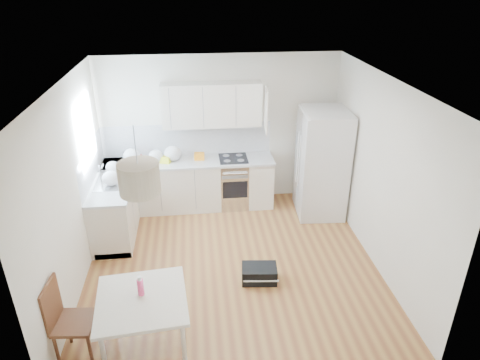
# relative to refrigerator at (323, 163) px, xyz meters

# --- Properties ---
(floor) EXTENTS (4.20, 4.20, 0.00)m
(floor) POSITION_rel_refrigerator_xyz_m (-1.72, -1.41, -0.93)
(floor) COLOR brown
(floor) RESTS_ON ground
(ceiling) EXTENTS (4.20, 4.20, 0.00)m
(ceiling) POSITION_rel_refrigerator_xyz_m (-1.72, -1.41, 1.77)
(ceiling) COLOR white
(ceiling) RESTS_ON wall_back
(wall_back) EXTENTS (4.20, 0.00, 4.20)m
(wall_back) POSITION_rel_refrigerator_xyz_m (-1.72, 0.69, 0.42)
(wall_back) COLOR silver
(wall_back) RESTS_ON floor
(wall_left) EXTENTS (0.00, 4.20, 4.20)m
(wall_left) POSITION_rel_refrigerator_xyz_m (-3.82, -1.41, 0.42)
(wall_left) COLOR silver
(wall_left) RESTS_ON floor
(wall_right) EXTENTS (0.00, 4.20, 4.20)m
(wall_right) POSITION_rel_refrigerator_xyz_m (0.38, -1.41, 0.42)
(wall_right) COLOR silver
(wall_right) RESTS_ON floor
(window_glassblock) EXTENTS (0.02, 1.00, 1.00)m
(window_glassblock) POSITION_rel_refrigerator_xyz_m (-3.80, -0.26, 0.82)
(window_glassblock) COLOR #BFE0F9
(window_glassblock) RESTS_ON wall_left
(cabinets_back) EXTENTS (3.00, 0.60, 0.88)m
(cabinets_back) POSITION_rel_refrigerator_xyz_m (-2.32, 0.39, -0.49)
(cabinets_back) COLOR silver
(cabinets_back) RESTS_ON floor
(cabinets_left) EXTENTS (0.60, 1.80, 0.88)m
(cabinets_left) POSITION_rel_refrigerator_xyz_m (-3.52, -0.21, -0.49)
(cabinets_left) COLOR silver
(cabinets_left) RESTS_ON floor
(counter_back) EXTENTS (3.02, 0.64, 0.04)m
(counter_back) POSITION_rel_refrigerator_xyz_m (-2.32, 0.39, -0.03)
(counter_back) COLOR #BABDBF
(counter_back) RESTS_ON cabinets_back
(counter_left) EXTENTS (0.64, 1.82, 0.04)m
(counter_left) POSITION_rel_refrigerator_xyz_m (-3.52, -0.21, -0.03)
(counter_left) COLOR #BABDBF
(counter_left) RESTS_ON cabinets_left
(backsplash_back) EXTENTS (3.00, 0.01, 0.58)m
(backsplash_back) POSITION_rel_refrigerator_xyz_m (-2.32, 0.69, 0.28)
(backsplash_back) COLOR white
(backsplash_back) RESTS_ON wall_back
(backsplash_left) EXTENTS (0.01, 1.80, 0.58)m
(backsplash_left) POSITION_rel_refrigerator_xyz_m (-3.81, -0.21, 0.28)
(backsplash_left) COLOR white
(backsplash_left) RESTS_ON wall_left
(upper_cabinets) EXTENTS (1.70, 0.32, 0.75)m
(upper_cabinets) POSITION_rel_refrigerator_xyz_m (-1.87, 0.53, 0.94)
(upper_cabinets) COLOR silver
(upper_cabinets) RESTS_ON wall_back
(range_oven) EXTENTS (0.50, 0.61, 0.88)m
(range_oven) POSITION_rel_refrigerator_xyz_m (-1.52, 0.39, -0.49)
(range_oven) COLOR silver
(range_oven) RESTS_ON floor
(sink) EXTENTS (0.50, 0.80, 0.16)m
(sink) POSITION_rel_refrigerator_xyz_m (-3.52, -0.26, -0.02)
(sink) COLOR silver
(sink) RESTS_ON counter_left
(refrigerator) EXTENTS (0.95, 0.99, 1.87)m
(refrigerator) POSITION_rel_refrigerator_xyz_m (0.00, 0.00, 0.00)
(refrigerator) COLOR white
(refrigerator) RESTS_ON floor
(dining_table) EXTENTS (1.04, 1.04, 0.75)m
(dining_table) POSITION_rel_refrigerator_xyz_m (-2.84, -2.91, -0.26)
(dining_table) COLOR beige
(dining_table) RESTS_ON floor
(dining_chair) EXTENTS (0.46, 0.46, 1.00)m
(dining_chair) POSITION_rel_refrigerator_xyz_m (-3.58, -2.89, -0.44)
(dining_chair) COLOR #472315
(dining_chair) RESTS_ON floor
(drink_bottle) EXTENTS (0.08, 0.08, 0.24)m
(drink_bottle) POSITION_rel_refrigerator_xyz_m (-2.84, -2.84, -0.06)
(drink_bottle) COLOR #EA417B
(drink_bottle) RESTS_ON dining_table
(gym_bag) EXTENTS (0.51, 0.37, 0.22)m
(gym_bag) POSITION_rel_refrigerator_xyz_m (-1.37, -1.83, -0.82)
(gym_bag) COLOR black
(gym_bag) RESTS_ON floor
(pendant_lamp) EXTENTS (0.46, 0.46, 0.30)m
(pendant_lamp) POSITION_rel_refrigerator_xyz_m (-2.72, -2.90, 1.25)
(pendant_lamp) COLOR beige
(pendant_lamp) RESTS_ON ceiling
(grocery_bag_a) EXTENTS (0.30, 0.25, 0.27)m
(grocery_bag_a) POSITION_rel_refrigerator_xyz_m (-3.28, 0.40, 0.12)
(grocery_bag_a) COLOR white
(grocery_bag_a) RESTS_ON counter_back
(grocery_bag_b) EXTENTS (0.25, 0.21, 0.23)m
(grocery_bag_b) POSITION_rel_refrigerator_xyz_m (-2.87, 0.39, 0.10)
(grocery_bag_b) COLOR white
(grocery_bag_b) RESTS_ON counter_back
(grocery_bag_c) EXTENTS (0.30, 0.26, 0.27)m
(grocery_bag_c) POSITION_rel_refrigerator_xyz_m (-2.57, 0.43, 0.12)
(grocery_bag_c) COLOR white
(grocery_bag_c) RESTS_ON counter_back
(grocery_bag_d) EXTENTS (0.23, 0.19, 0.20)m
(grocery_bag_d) POSITION_rel_refrigerator_xyz_m (-3.54, 0.02, 0.09)
(grocery_bag_d) COLOR white
(grocery_bag_d) RESTS_ON counter_back
(grocery_bag_e) EXTENTS (0.27, 0.23, 0.24)m
(grocery_bag_e) POSITION_rel_refrigerator_xyz_m (-3.50, -0.44, 0.11)
(grocery_bag_e) COLOR white
(grocery_bag_e) RESTS_ON counter_left
(snack_orange) EXTENTS (0.19, 0.13, 0.12)m
(snack_orange) POSITION_rel_refrigerator_xyz_m (-2.12, 0.42, 0.05)
(snack_orange) COLOR orange
(snack_orange) RESTS_ON counter_back
(snack_yellow) EXTENTS (0.19, 0.15, 0.12)m
(snack_yellow) POSITION_rel_refrigerator_xyz_m (-2.71, 0.35, 0.04)
(snack_yellow) COLOR #F5F727
(snack_yellow) RESTS_ON counter_back
(snack_red) EXTENTS (0.20, 0.17, 0.11)m
(snack_red) POSITION_rel_refrigerator_xyz_m (-3.18, 0.43, 0.04)
(snack_red) COLOR red
(snack_red) RESTS_ON counter_back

